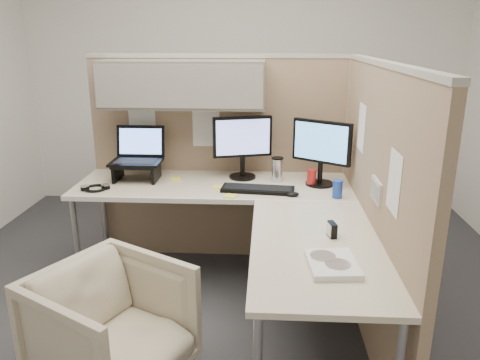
# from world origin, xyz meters

# --- Properties ---
(ground) EXTENTS (4.50, 4.50, 0.00)m
(ground) POSITION_xyz_m (0.00, 0.00, 0.00)
(ground) COLOR #2E2E32
(ground) RESTS_ON ground
(partition_back) EXTENTS (2.00, 0.36, 1.63)m
(partition_back) POSITION_xyz_m (-0.22, 0.83, 1.10)
(partition_back) COLOR #9A7F65
(partition_back) RESTS_ON ground
(partition_right) EXTENTS (0.07, 2.03, 1.63)m
(partition_right) POSITION_xyz_m (0.90, -0.07, 0.82)
(partition_right) COLOR #9A7F65
(partition_right) RESTS_ON ground
(desk) EXTENTS (2.00, 1.98, 0.73)m
(desk) POSITION_xyz_m (0.12, 0.13, 0.69)
(desk) COLOR beige
(desk) RESTS_ON ground
(office_chair) EXTENTS (0.88, 0.90, 0.69)m
(office_chair) POSITION_xyz_m (-0.51, -0.63, 0.35)
(office_chair) COLOR #B9B293
(office_chair) RESTS_ON ground
(monitor_left) EXTENTS (0.43, 0.20, 0.47)m
(monitor_left) POSITION_xyz_m (0.09, 0.70, 1.00)
(monitor_left) COLOR black
(monitor_left) RESTS_ON desk
(monitor_right) EXTENTS (0.39, 0.27, 0.47)m
(monitor_right) POSITION_xyz_m (0.66, 0.56, 1.00)
(monitor_right) COLOR black
(monitor_right) RESTS_ON desk
(laptop_station) EXTENTS (0.37, 0.31, 0.38)m
(laptop_station) POSITION_xyz_m (-0.69, 0.63, 0.88)
(laptop_station) COLOR black
(laptop_station) RESTS_ON desk
(keyboard) EXTENTS (0.52, 0.22, 0.02)m
(keyboard) POSITION_xyz_m (0.22, 0.39, 0.74)
(keyboard) COLOR black
(keyboard) RESTS_ON desk
(mouse) EXTENTS (0.09, 0.07, 0.03)m
(mouse) POSITION_xyz_m (0.45, 0.29, 0.74)
(mouse) COLOR black
(mouse) RESTS_ON desk
(travel_mug) EXTENTS (0.09, 0.09, 0.18)m
(travel_mug) POSITION_xyz_m (0.35, 0.62, 0.82)
(travel_mug) COLOR silver
(travel_mug) RESTS_ON desk
(soda_can_green) EXTENTS (0.07, 0.07, 0.12)m
(soda_can_green) POSITION_xyz_m (0.74, 0.28, 0.79)
(soda_can_green) COLOR #1E3FA5
(soda_can_green) RESTS_ON desk
(soda_can_silver) EXTENTS (0.07, 0.07, 0.12)m
(soda_can_silver) POSITION_xyz_m (0.59, 0.53, 0.79)
(soda_can_silver) COLOR #B21E1E
(soda_can_silver) RESTS_ON desk
(sticky_note_c) EXTENTS (0.09, 0.09, 0.01)m
(sticky_note_c) POSITION_xyz_m (-0.40, 0.62, 0.73)
(sticky_note_c) COLOR #F0EC3F
(sticky_note_c) RESTS_ON desk
(sticky_note_d) EXTENTS (0.08, 0.08, 0.01)m
(sticky_note_d) POSITION_xyz_m (-0.06, 0.44, 0.73)
(sticky_note_d) COLOR #F0EC3F
(sticky_note_d) RESTS_ON desk
(sticky_note_b) EXTENTS (0.10, 0.10, 0.01)m
(sticky_note_b) POSITION_xyz_m (0.04, 0.26, 0.73)
(sticky_note_b) COLOR #F0EC3F
(sticky_note_b) RESTS_ON desk
(headphones) EXTENTS (0.20, 0.20, 0.03)m
(headphones) POSITION_xyz_m (-0.92, 0.35, 0.74)
(headphones) COLOR black
(headphones) RESTS_ON desk
(paper_stack) EXTENTS (0.25, 0.30, 0.03)m
(paper_stack) POSITION_xyz_m (0.59, -0.70, 0.75)
(paper_stack) COLOR white
(paper_stack) RESTS_ON desk
(desk_clock) EXTENTS (0.05, 0.08, 0.08)m
(desk_clock) POSITION_xyz_m (0.63, -0.36, 0.77)
(desk_clock) COLOR black
(desk_clock) RESTS_ON desk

